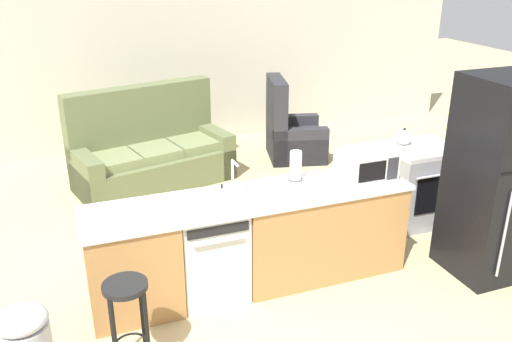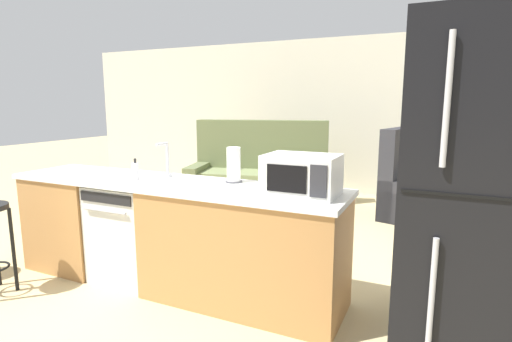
{
  "view_description": "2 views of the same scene",
  "coord_description": "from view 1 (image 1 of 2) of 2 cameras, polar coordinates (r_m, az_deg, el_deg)",
  "views": [
    {
      "loc": [
        -1.33,
        -4.04,
        2.88
      ],
      "look_at": [
        0.3,
        0.31,
        0.99
      ],
      "focal_mm": 38.0,
      "sensor_mm": 36.0,
      "label": 1
    },
    {
      "loc": [
        2.14,
        -2.59,
        1.53
      ],
      "look_at": [
        0.67,
        0.58,
        0.93
      ],
      "focal_mm": 28.0,
      "sensor_mm": 36.0,
      "label": 2
    }
  ],
  "objects": [
    {
      "name": "sink_faucet",
      "position": [
        4.77,
        -2.42,
        -0.71
      ],
      "size": [
        0.07,
        0.18,
        0.3
      ],
      "color": "silver",
      "rests_on": "kitchen_counter"
    },
    {
      "name": "wall_back",
      "position": [
        8.55,
        -9.44,
        11.17
      ],
      "size": [
        10.0,
        0.06,
        2.6
      ],
      "color": "beige",
      "rests_on": "ground_plane"
    },
    {
      "name": "refrigerator",
      "position": [
        5.43,
        24.11,
        -0.74
      ],
      "size": [
        0.72,
        0.73,
        1.9
      ],
      "color": "black",
      "rests_on": "ground_plane"
    },
    {
      "name": "ground_plane",
      "position": [
        5.14,
        -2.01,
        -12.01
      ],
      "size": [
        24.0,
        24.0,
        0.0
      ],
      "primitive_type": "plane",
      "color": "tan"
    },
    {
      "name": "kettle",
      "position": [
        6.18,
        15.31,
        3.46
      ],
      "size": [
        0.21,
        0.17,
        0.19
      ],
      "color": "silver",
      "rests_on": "stove_range"
    },
    {
      "name": "couch",
      "position": [
        7.3,
        -11.11,
        1.77
      ],
      "size": [
        2.16,
        1.35,
        1.27
      ],
      "color": "#667047",
      "rests_on": "ground_plane"
    },
    {
      "name": "bar_stool",
      "position": [
        4.06,
        -13.41,
        -13.86
      ],
      "size": [
        0.32,
        0.32,
        0.74
      ],
      "color": "black",
      "rests_on": "ground_plane"
    },
    {
      "name": "armchair",
      "position": [
        8.09,
        3.56,
        3.83
      ],
      "size": [
        0.98,
        1.02,
        1.2
      ],
      "color": "#2D2D33",
      "rests_on": "ground_plane"
    },
    {
      "name": "stove_range",
      "position": [
        6.37,
        16.71,
        -1.31
      ],
      "size": [
        0.76,
        0.68,
        0.9
      ],
      "color": "#A8AAB2",
      "rests_on": "ground_plane"
    },
    {
      "name": "microwave",
      "position": [
        5.15,
        11.52,
        0.72
      ],
      "size": [
        0.5,
        0.37,
        0.28
      ],
      "color": "white",
      "rests_on": "kitchen_counter"
    },
    {
      "name": "soap_bottle",
      "position": [
        4.58,
        -3.6,
        -2.58
      ],
      "size": [
        0.06,
        0.06,
        0.18
      ],
      "color": "silver",
      "rests_on": "kitchen_counter"
    },
    {
      "name": "dishwasher",
      "position": [
        4.85,
        -4.89,
        -8.45
      ],
      "size": [
        0.58,
        0.61,
        0.84
      ],
      "color": "silver",
      "rests_on": "ground_plane"
    },
    {
      "name": "kitchen_counter",
      "position": [
        4.99,
        0.56,
        -7.48
      ],
      "size": [
        2.94,
        0.66,
        0.9
      ],
      "color": "#B77F47",
      "rests_on": "ground_plane"
    },
    {
      "name": "paper_towel_roll",
      "position": [
        5.02,
        4.2,
        0.52
      ],
      "size": [
        0.14,
        0.14,
        0.28
      ],
      "color": "#4C4C51",
      "rests_on": "kitchen_counter"
    }
  ]
}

